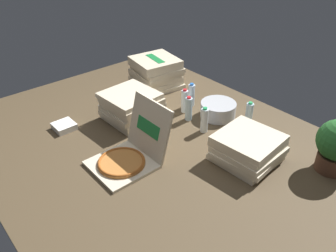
% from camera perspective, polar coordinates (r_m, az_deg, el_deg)
% --- Properties ---
extents(ground_plane, '(3.20, 2.40, 0.02)m').
position_cam_1_polar(ground_plane, '(2.70, -1.75, -3.34)').
color(ground_plane, '#4C3D28').
extents(open_pizza_box, '(0.41, 0.53, 0.42)m').
position_cam_1_polar(open_pizza_box, '(2.49, -6.43, -4.48)').
color(open_pizza_box, beige).
rests_on(open_pizza_box, ground_plane).
extents(pizza_stack_left_near, '(0.46, 0.46, 0.21)m').
position_cam_1_polar(pizza_stack_left_near, '(2.55, 13.11, -3.65)').
color(pizza_stack_left_near, beige).
rests_on(pizza_stack_left_near, ground_plane).
extents(pizza_stack_right_far, '(0.44, 0.45, 0.25)m').
position_cam_1_polar(pizza_stack_right_far, '(2.97, -6.08, 3.26)').
color(pizza_stack_right_far, beige).
rests_on(pizza_stack_right_far, ground_plane).
extents(pizza_stack_left_far, '(0.49, 0.49, 0.30)m').
position_cam_1_polar(pizza_stack_left_far, '(3.55, -1.97, 8.90)').
color(pizza_stack_left_far, beige).
rests_on(pizza_stack_left_far, ground_plane).
extents(ice_bucket, '(0.31, 0.31, 0.13)m').
position_cam_1_polar(ice_bucket, '(3.06, 8.32, 2.72)').
color(ice_bucket, '#B7BABF').
rests_on(ice_bucket, ground_plane).
extents(water_bottle_0, '(0.06, 0.06, 0.22)m').
position_cam_1_polar(water_bottle_0, '(3.19, 3.91, 5.16)').
color(water_bottle_0, silver).
rests_on(water_bottle_0, ground_plane).
extents(water_bottle_1, '(0.06, 0.06, 0.22)m').
position_cam_1_polar(water_bottle_1, '(2.82, 6.07, 0.98)').
color(water_bottle_1, white).
rests_on(water_bottle_1, ground_plane).
extents(water_bottle_2, '(0.06, 0.06, 0.22)m').
position_cam_1_polar(water_bottle_2, '(3.09, 2.77, 4.18)').
color(water_bottle_2, white).
rests_on(water_bottle_2, ground_plane).
extents(water_bottle_3, '(0.06, 0.06, 0.22)m').
position_cam_1_polar(water_bottle_3, '(2.96, 13.29, 1.87)').
color(water_bottle_3, silver).
rests_on(water_bottle_3, ground_plane).
extents(water_bottle_4, '(0.06, 0.06, 0.22)m').
position_cam_1_polar(water_bottle_4, '(2.97, 3.45, 2.88)').
color(water_bottle_4, silver).
rests_on(water_bottle_4, ground_plane).
extents(napkin_pile, '(0.17, 0.17, 0.05)m').
position_cam_1_polar(napkin_pile, '(3.00, -16.85, -0.03)').
color(napkin_pile, white).
rests_on(napkin_pile, ground_plane).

